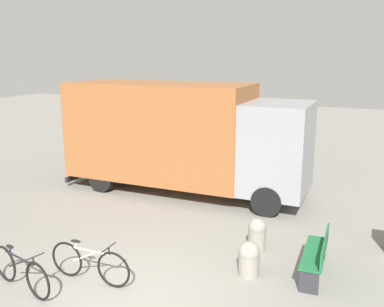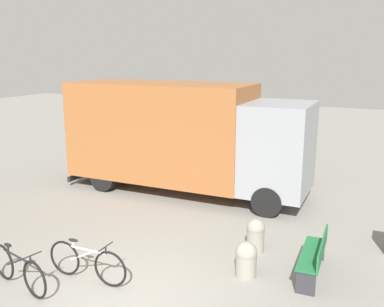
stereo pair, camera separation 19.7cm
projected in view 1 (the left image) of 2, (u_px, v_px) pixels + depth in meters
name	position (u px, v px, depth m)	size (l,w,h in m)	color
ground_plane	(129.00, 301.00, 7.41)	(60.00, 60.00, 0.00)	gray
delivery_truck	(182.00, 134.00, 12.93)	(7.43, 2.38, 3.32)	#99592D
park_bench	(318.00, 254.00, 8.19)	(0.46, 1.58, 0.79)	#1E6638
bicycle_near	(20.00, 271.00, 7.69)	(1.71, 0.55, 0.79)	black
bicycle_middle	(89.00, 263.00, 7.97)	(1.75, 0.44, 0.79)	black
bollard_near_bench	(249.00, 258.00, 8.20)	(0.43, 0.43, 0.69)	gray
bollard_far_bench	(257.00, 234.00, 9.24)	(0.40, 0.40, 0.73)	gray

